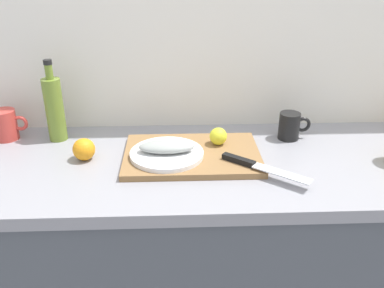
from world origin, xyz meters
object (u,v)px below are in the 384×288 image
(lemon_0, at_px, (218,136))
(coffee_mug_2, at_px, (290,126))
(cutting_board, at_px, (192,155))
(fish_fillet, at_px, (167,146))
(white_plate, at_px, (167,153))
(olive_oil_bottle, at_px, (54,108))
(coffee_mug_1, at_px, (6,125))
(chef_knife, at_px, (254,165))

(lemon_0, distance_m, coffee_mug_2, 0.28)
(cutting_board, relative_size, fish_fillet, 2.49)
(cutting_board, xyz_separation_m, lemon_0, (0.09, 0.06, 0.04))
(white_plate, distance_m, olive_oil_bottle, 0.44)
(white_plate, xyz_separation_m, coffee_mug_1, (-0.58, 0.20, 0.03))
(chef_knife, bearing_deg, coffee_mug_2, 93.19)
(fish_fillet, bearing_deg, lemon_0, 24.27)
(cutting_board, distance_m, lemon_0, 0.12)
(cutting_board, relative_size, coffee_mug_2, 3.86)
(olive_oil_bottle, xyz_separation_m, coffee_mug_2, (0.83, -0.03, -0.07))
(lemon_0, bearing_deg, white_plate, -155.73)
(white_plate, xyz_separation_m, lemon_0, (0.17, 0.08, 0.02))
(white_plate, bearing_deg, coffee_mug_1, 161.20)
(white_plate, relative_size, coffee_mug_2, 2.07)
(coffee_mug_1, xyz_separation_m, coffee_mug_2, (1.02, -0.04, -0.01))
(olive_oil_bottle, bearing_deg, cutting_board, -19.37)
(lemon_0, xyz_separation_m, olive_oil_bottle, (-0.57, 0.11, 0.07))
(cutting_board, distance_m, fish_fillet, 0.09)
(white_plate, height_order, coffee_mug_1, coffee_mug_1)
(cutting_board, height_order, chef_knife, chef_knife)
(cutting_board, xyz_separation_m, olive_oil_bottle, (-0.47, 0.17, 0.11))
(cutting_board, bearing_deg, lemon_0, 32.54)
(lemon_0, bearing_deg, olive_oil_bottle, 169.13)
(coffee_mug_1, distance_m, coffee_mug_2, 1.02)
(olive_oil_bottle, distance_m, coffee_mug_1, 0.20)
(fish_fillet, bearing_deg, cutting_board, 13.65)
(cutting_board, bearing_deg, fish_fillet, -166.35)
(white_plate, relative_size, chef_knife, 0.96)
(fish_fillet, height_order, chef_knife, fish_fillet)
(olive_oil_bottle, relative_size, coffee_mug_2, 2.53)
(cutting_board, bearing_deg, chef_knife, -31.10)
(chef_knife, relative_size, coffee_mug_2, 2.15)
(chef_knife, height_order, coffee_mug_2, coffee_mug_2)
(cutting_board, bearing_deg, olive_oil_bottle, 160.63)
(fish_fillet, bearing_deg, chef_knife, -18.88)
(lemon_0, relative_size, coffee_mug_2, 0.52)
(coffee_mug_1, bearing_deg, olive_oil_bottle, -2.95)
(lemon_0, height_order, coffee_mug_1, coffee_mug_1)
(coffee_mug_1, bearing_deg, coffee_mug_2, -2.15)
(coffee_mug_2, bearing_deg, olive_oil_bottle, 178.02)
(white_plate, xyz_separation_m, fish_fillet, (0.00, -0.00, 0.03))
(coffee_mug_2, bearing_deg, fish_fillet, -160.19)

